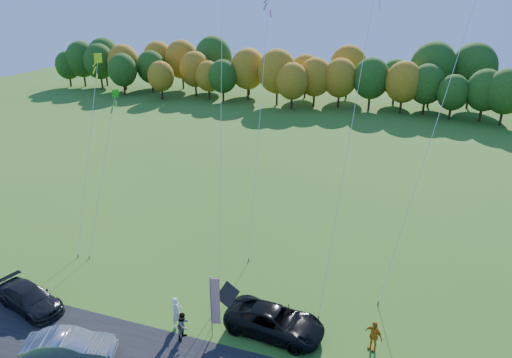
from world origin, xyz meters
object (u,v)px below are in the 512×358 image
(black_suv, at_px, (275,321))
(person_east, at_px, (373,335))
(silver_sedan, at_px, (69,347))
(feather_flag, at_px, (214,301))

(black_suv, height_order, person_east, person_east)
(black_suv, xyz_separation_m, person_east, (5.34, 0.48, 0.12))
(silver_sedan, distance_m, person_east, 15.97)
(black_suv, relative_size, silver_sedan, 1.21)
(person_east, bearing_deg, feather_flag, -138.87)
(silver_sedan, xyz_separation_m, person_east, (14.86, 5.86, 0.13))
(black_suv, relative_size, person_east, 3.11)
(silver_sedan, height_order, person_east, person_east)
(feather_flag, bearing_deg, silver_sedan, -148.35)
(black_suv, bearing_deg, silver_sedan, 124.67)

